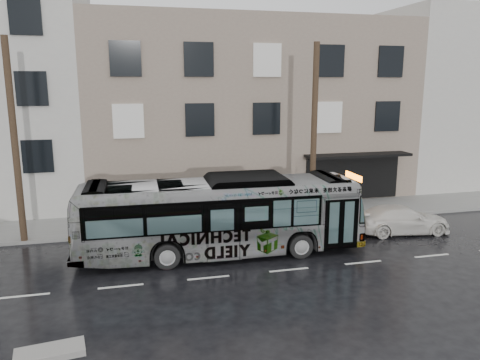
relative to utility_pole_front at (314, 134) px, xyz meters
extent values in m
plane|color=black|center=(-6.50, -3.30, -4.65)|extent=(120.00, 120.00, 0.00)
cube|color=gray|center=(-6.50, 1.60, -4.58)|extent=(90.00, 3.60, 0.15)
cube|color=gray|center=(-1.50, 9.40, 0.85)|extent=(20.00, 12.00, 11.00)
cube|color=beige|center=(17.50, 9.40, 1.35)|extent=(18.00, 12.00, 12.00)
cylinder|color=#423221|center=(0.00, 0.00, 0.00)|extent=(0.30, 0.30, 9.00)
cylinder|color=#423221|center=(-14.00, 0.00, 0.00)|extent=(0.30, 0.30, 9.00)
cylinder|color=slate|center=(1.10, 0.00, -3.30)|extent=(0.06, 0.06, 2.40)
imported|color=#B2B2B2|center=(-5.55, -3.39, -2.97)|extent=(12.15, 3.15, 3.37)
imported|color=silver|center=(3.60, -2.68, -3.98)|extent=(4.78, 2.31, 1.34)
cube|color=gray|center=(-11.53, -9.82, -4.56)|extent=(1.90, 1.05, 0.18)
camera|label=1|loc=(-9.25, -22.07, 2.57)|focal=35.00mm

